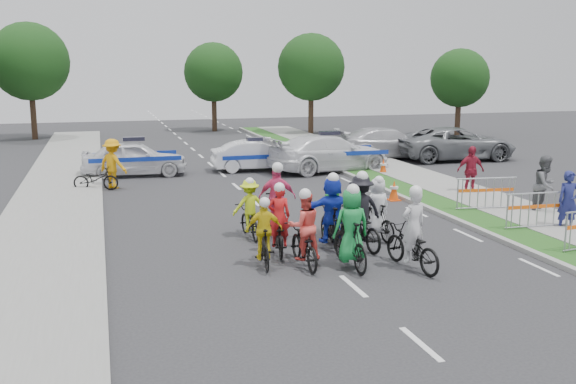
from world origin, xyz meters
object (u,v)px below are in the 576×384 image
object	(u,v)px
rider_1	(351,236)
barrier_1	(537,212)
barrier_2	(486,195)
tree_4	(213,72)
spectator_0	(569,201)
rider_0	(412,242)
civilian_suv	(456,144)
rider_3	(264,239)
parked_bike	(96,179)
spectator_1	(545,185)
rider_7	(377,215)
rider_4	(360,219)
police_car_1	(257,156)
civilian_sedan	(388,143)
cone_0	(394,191)
marshal_hiviz	(113,164)
rider_6	(279,230)
spectator_2	(471,171)
rider_5	(332,217)
rider_9	(277,207)
cone_1	(383,167)
police_car_0	(135,158)
tree_2	(460,78)
rider_2	(304,237)
rider_8	(329,214)
tree_3	(29,62)
police_car_2	(329,153)
tree_1	(311,67)
rider_10	(250,214)

from	to	relation	value
rider_1	barrier_1	distance (m)	6.51
barrier_2	tree_4	world-z (taller)	tree_4
tree_4	spectator_0	bearing A→B (deg)	-81.69
rider_0	civilian_suv	distance (m)	18.51
rider_3	parked_bike	bearing A→B (deg)	-64.46
rider_0	spectator_1	bearing A→B (deg)	-159.08
barrier_1	spectator_0	bearing A→B (deg)	-11.04
barrier_1	rider_7	bearing A→B (deg)	174.51
rider_4	police_car_1	xyz separation A→B (m)	(0.46, 13.00, -0.11)
civilian_sedan	cone_0	xyz separation A→B (m)	(-4.30, -9.73, -0.43)
marshal_hiviz	rider_4	bearing A→B (deg)	163.30
rider_6	spectator_2	distance (m)	10.11
civilian_sedan	tree_4	bearing A→B (deg)	23.43
rider_5	marshal_hiviz	size ratio (longest dim) A/B	1.04
civilian_sedan	spectator_0	size ratio (longest dim) A/B	3.12
rider_9	cone_1	world-z (taller)	rider_9
rider_0	police_car_0	world-z (taller)	rider_0
police_car_1	civilian_suv	xyz separation A→B (m)	(10.30, 0.44, 0.15)
rider_3	tree_2	distance (m)	31.17
rider_5	spectator_0	bearing A→B (deg)	-177.71
rider_2	marshal_hiviz	xyz separation A→B (m)	(-3.99, 11.35, 0.26)
rider_1	rider_4	world-z (taller)	rider_4
rider_4	rider_9	size ratio (longest dim) A/B	1.01
cone_1	tree_4	world-z (taller)	tree_4
rider_6	spectator_2	xyz separation A→B (m)	(8.65, 5.24, 0.29)
rider_2	rider_8	world-z (taller)	rider_2
rider_6	rider_1	bearing A→B (deg)	138.46
civilian_suv	parked_bike	size ratio (longest dim) A/B	3.53
rider_3	civilian_sedan	xyz separation A→B (m)	(10.48, 15.77, 0.13)
rider_5	tree_3	world-z (taller)	tree_3
marshal_hiviz	tree_3	size ratio (longest dim) A/B	0.26
civilian_suv	spectator_2	distance (m)	9.10
police_car_0	police_car_2	xyz separation A→B (m)	(8.35, -1.21, 0.06)
police_car_0	barrier_2	world-z (taller)	police_car_0
civilian_sedan	barrier_2	size ratio (longest dim) A/B	2.66
rider_2	police_car_2	bearing A→B (deg)	-112.41
tree_1	tree_3	distance (m)	18.11
rider_9	tree_2	xyz separation A→B (m)	(18.41, 21.43, 3.06)
rider_7	cone_0	distance (m)	5.34
rider_3	spectator_1	size ratio (longest dim) A/B	0.90
rider_8	barrier_1	world-z (taller)	rider_8
tree_3	rider_3	bearing A→B (deg)	-75.95
rider_10	barrier_1	xyz separation A→B (m)	(7.90, -1.62, -0.10)
rider_8	barrier_2	bearing A→B (deg)	-154.87
rider_9	tree_1	xyz separation A→B (m)	(9.41, 25.43, 3.76)
rider_10	rider_1	bearing A→B (deg)	113.13
civilian_sedan	spectator_0	distance (m)	15.01
civilian_suv	spectator_2	bearing A→B (deg)	155.82
marshal_hiviz	rider_8	bearing A→B (deg)	164.69
rider_2	rider_3	xyz separation A→B (m)	(-0.89, 0.24, -0.04)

